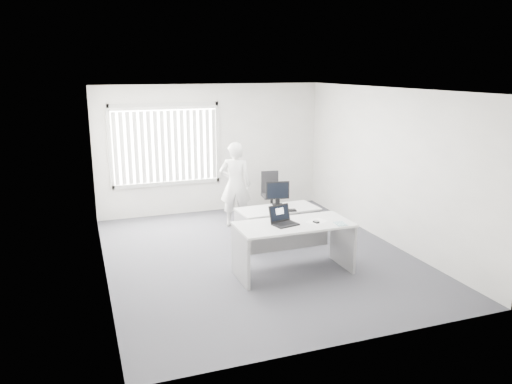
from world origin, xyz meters
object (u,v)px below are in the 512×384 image
object	(u,v)px
office_chair	(271,200)
laptop	(286,216)
person	(235,185)
desk_far	(278,218)
desk_near	(294,237)
monitor	(278,193)

from	to	relation	value
office_chair	laptop	size ratio (longest dim) A/B	2.53
person	laptop	bearing A→B (deg)	110.87
desk_far	laptop	bearing A→B (deg)	-111.39
desk_near	office_chair	world-z (taller)	office_chair
person	monitor	xyz separation A→B (m)	(0.50, -1.01, 0.02)
desk_near	laptop	world-z (taller)	laptop
desk_far	monitor	distance (m)	0.47
monitor	person	bearing A→B (deg)	124.90
desk_far	laptop	xyz separation A→B (m)	(-0.44, -1.39, 0.48)
laptop	monitor	size ratio (longest dim) A/B	0.83
office_chair	monitor	world-z (taller)	monitor
office_chair	monitor	distance (m)	1.82
person	laptop	xyz separation A→B (m)	(-0.03, -2.63, 0.09)
office_chair	desk_far	bearing A→B (deg)	-101.09
laptop	monitor	bearing A→B (deg)	58.41
laptop	monitor	distance (m)	1.71
desk_far	office_chair	bearing A→B (deg)	68.25
desk_far	office_chair	distance (m)	1.97
desk_far	monitor	size ratio (longest dim) A/B	3.39
desk_near	monitor	size ratio (longest dim) A/B	4.06
desk_near	office_chair	bearing A→B (deg)	74.19
desk_near	person	bearing A→B (deg)	92.42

